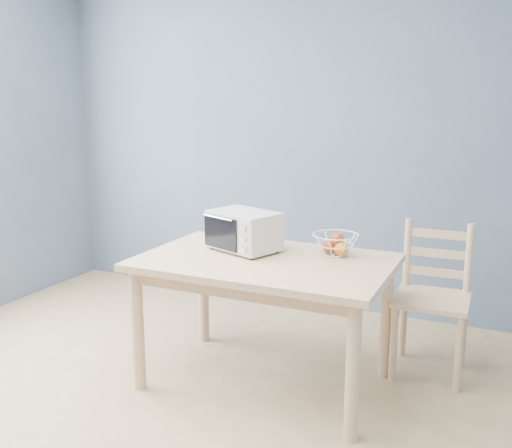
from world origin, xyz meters
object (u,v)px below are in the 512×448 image
at_px(fruit_basket, 336,243).
at_px(dining_chair, 432,300).
at_px(toaster_oven, 242,230).
at_px(dining_table, 265,276).

bearing_deg(fruit_basket, dining_chair, 31.94).
relative_size(toaster_oven, dining_chair, 0.52).
distance_m(toaster_oven, dining_chair, 1.22).
relative_size(fruit_basket, dining_chair, 0.30).
relative_size(dining_table, fruit_basket, 5.15).
xyz_separation_m(dining_table, dining_chair, (0.85, 0.56, -0.20)).
bearing_deg(fruit_basket, dining_table, -144.59).
distance_m(toaster_oven, fruit_basket, 0.56).
distance_m(dining_table, toaster_oven, 0.32).
distance_m(dining_table, dining_chair, 1.04).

